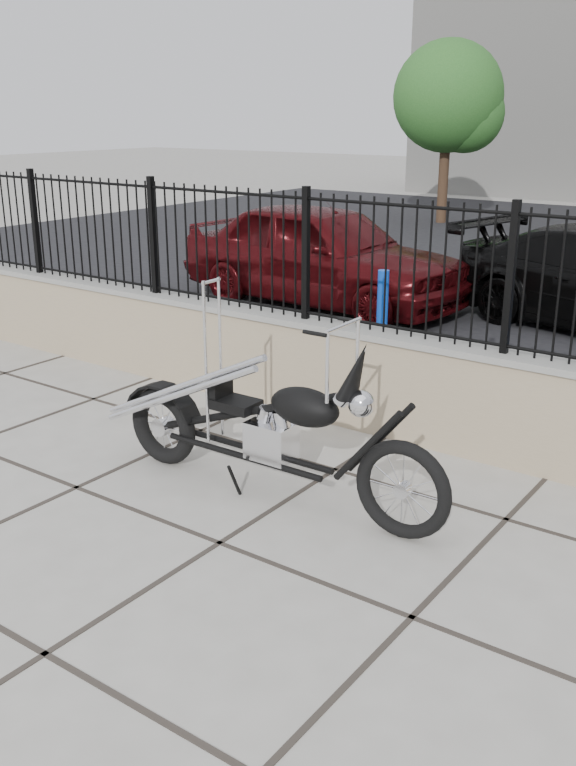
# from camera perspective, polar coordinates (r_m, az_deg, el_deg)

# --- Properties ---
(ground_plane) EXTENTS (90.00, 90.00, 0.00)m
(ground_plane) POSITION_cam_1_polar(r_m,az_deg,el_deg) (5.79, -4.84, -11.17)
(ground_plane) COLOR #99968E
(ground_plane) RESTS_ON ground
(retaining_wall) EXTENTS (14.00, 0.36, 0.96)m
(retaining_wall) POSITION_cam_1_polar(r_m,az_deg,el_deg) (7.49, 7.52, -0.12)
(retaining_wall) COLOR gray
(retaining_wall) RESTS_ON ground_plane
(iron_fence) EXTENTS (14.00, 0.08, 1.20)m
(iron_fence) POSITION_cam_1_polar(r_m,az_deg,el_deg) (7.22, 7.88, 8.02)
(iron_fence) COLOR black
(iron_fence) RESTS_ON retaining_wall
(chopper_motorcycle) EXTENTS (2.82, 0.55, 1.69)m
(chopper_motorcycle) POSITION_cam_1_polar(r_m,az_deg,el_deg) (6.11, -1.64, -0.73)
(chopper_motorcycle) COLOR black
(chopper_motorcycle) RESTS_ON ground_plane
(car_red) EXTENTS (4.73, 2.15, 1.58)m
(car_red) POSITION_cam_1_polar(r_m,az_deg,el_deg) (12.52, 2.44, 9.07)
(car_red) COLOR #42090C
(car_red) RESTS_ON parking_lot
(bollard_a) EXTENTS (0.18, 0.18, 1.10)m
(bollard_a) POSITION_cam_1_polar(r_m,az_deg,el_deg) (9.69, 6.64, 4.69)
(bollard_a) COLOR #0B54AD
(bollard_a) RESTS_ON ground_plane
(tree_left) EXTENTS (2.81, 2.81, 4.75)m
(tree_left) POSITION_cam_1_polar(r_m,az_deg,el_deg) (22.39, 11.23, 19.50)
(tree_left) COLOR #382619
(tree_left) RESTS_ON ground_plane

